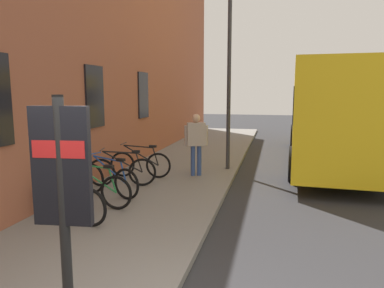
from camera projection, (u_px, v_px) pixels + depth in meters
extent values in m
plane|color=#2D2D30|center=(268.00, 192.00, 9.09)|extent=(60.00, 60.00, 0.00)
cube|color=gray|center=(184.00, 168.00, 11.63)|extent=(24.00, 3.50, 0.12)
cube|color=#9E563D|center=(134.00, 46.00, 12.46)|extent=(22.00, 0.60, 8.24)
cube|color=black|center=(95.00, 97.00, 9.27)|extent=(0.90, 0.06, 1.60)
cube|color=black|center=(143.00, 95.00, 12.64)|extent=(0.90, 0.06, 1.60)
torus|color=black|center=(47.00, 200.00, 6.85)|extent=(0.20, 0.72, 0.72)
torus|color=black|center=(90.00, 207.00, 6.41)|extent=(0.20, 0.72, 0.72)
cylinder|color=#267F3F|center=(68.00, 189.00, 6.58)|extent=(0.24, 1.00, 0.58)
cylinder|color=#267F3F|center=(65.00, 176.00, 6.58)|extent=(0.21, 0.84, 0.09)
cylinder|color=#267F3F|center=(87.00, 193.00, 6.41)|extent=(0.07, 0.19, 0.51)
cube|color=black|center=(83.00, 177.00, 6.40)|extent=(0.14, 0.22, 0.06)
cylinder|color=#267F3F|center=(47.00, 169.00, 6.74)|extent=(0.47, 0.12, 0.02)
torus|color=black|center=(72.00, 189.00, 7.63)|extent=(0.11, 0.72, 0.72)
torus|color=black|center=(116.00, 193.00, 7.33)|extent=(0.11, 0.72, 0.72)
cylinder|color=#267F3F|center=(94.00, 178.00, 7.43)|extent=(0.10, 1.02, 0.58)
cylinder|color=#267F3F|center=(91.00, 166.00, 7.42)|extent=(0.09, 0.85, 0.09)
cylinder|color=#267F3F|center=(112.00, 181.00, 7.31)|extent=(0.05, 0.19, 0.51)
cube|color=black|center=(109.00, 167.00, 7.29)|extent=(0.11, 0.21, 0.06)
cylinder|color=#267F3F|center=(73.00, 161.00, 7.53)|extent=(0.48, 0.06, 0.02)
torus|color=black|center=(93.00, 178.00, 8.54)|extent=(0.27, 0.70, 0.72)
torus|color=black|center=(126.00, 184.00, 8.01)|extent=(0.27, 0.70, 0.72)
cylinder|color=#1E4CA5|center=(109.00, 170.00, 8.22)|extent=(0.34, 0.98, 0.58)
cylinder|color=#1E4CA5|center=(107.00, 159.00, 8.22)|extent=(0.29, 0.82, 0.09)
cylinder|color=#1E4CA5|center=(124.00, 173.00, 8.01)|extent=(0.09, 0.19, 0.51)
cube|color=black|center=(121.00, 160.00, 8.01)|extent=(0.16, 0.22, 0.06)
cylinder|color=#1E4CA5|center=(93.00, 154.00, 8.43)|extent=(0.47, 0.17, 0.02)
torus|color=black|center=(101.00, 173.00, 9.14)|extent=(0.25, 0.71, 0.72)
torus|color=black|center=(142.00, 172.00, 9.17)|extent=(0.25, 0.71, 0.72)
cylinder|color=black|center=(122.00, 162.00, 9.12)|extent=(0.30, 0.99, 0.58)
cylinder|color=black|center=(119.00, 152.00, 9.08)|extent=(0.26, 0.83, 0.09)
cylinder|color=black|center=(139.00, 163.00, 9.13)|extent=(0.08, 0.19, 0.51)
cube|color=black|center=(136.00, 152.00, 9.09)|extent=(0.15, 0.22, 0.06)
cylinder|color=black|center=(102.00, 149.00, 9.05)|extent=(0.47, 0.15, 0.02)
torus|color=black|center=(123.00, 164.00, 10.16)|extent=(0.11, 0.72, 0.72)
torus|color=black|center=(158.00, 165.00, 10.00)|extent=(0.11, 0.72, 0.72)
cylinder|color=black|center=(141.00, 155.00, 10.04)|extent=(0.11, 1.02, 0.58)
cylinder|color=black|center=(138.00, 146.00, 10.01)|extent=(0.10, 0.85, 0.09)
cylinder|color=black|center=(156.00, 157.00, 9.98)|extent=(0.05, 0.19, 0.51)
cube|color=black|center=(153.00, 146.00, 9.94)|extent=(0.11, 0.21, 0.06)
cylinder|color=black|center=(124.00, 143.00, 10.07)|extent=(0.48, 0.06, 0.02)
cylinder|color=black|center=(65.00, 224.00, 3.33)|extent=(0.10, 0.10, 2.40)
cube|color=black|center=(61.00, 167.00, 3.25)|extent=(0.14, 0.56, 1.10)
cube|color=red|center=(60.00, 149.00, 3.22)|extent=(0.15, 0.50, 0.16)
cube|color=yellow|center=(329.00, 111.00, 12.82)|extent=(10.60, 2.97, 3.00)
cube|color=black|center=(330.00, 100.00, 12.77)|extent=(10.39, 3.00, 0.90)
cylinder|color=black|center=(293.00, 164.00, 10.14)|extent=(1.01, 0.29, 1.00)
cylinder|color=black|center=(349.00, 137.00, 15.89)|extent=(1.01, 0.29, 1.00)
cylinder|color=black|center=(293.00, 136.00, 16.54)|extent=(1.01, 0.29, 1.00)
cylinder|color=#334C8C|center=(199.00, 160.00, 10.30)|extent=(0.13, 0.13, 0.88)
cylinder|color=#334C8C|center=(193.00, 161.00, 10.29)|extent=(0.13, 0.13, 0.88)
cube|color=#B2A599|center=(196.00, 134.00, 10.18)|extent=(0.41, 0.57, 0.66)
sphere|color=#D8AD8C|center=(196.00, 118.00, 10.11)|extent=(0.24, 0.24, 0.24)
cylinder|color=#B2A599|center=(206.00, 136.00, 10.22)|extent=(0.10, 0.10, 0.58)
cylinder|color=#B2A599|center=(186.00, 136.00, 10.16)|extent=(0.10, 0.10, 0.58)
cylinder|color=#333338|center=(229.00, 83.00, 10.85)|extent=(0.12, 0.12, 5.35)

